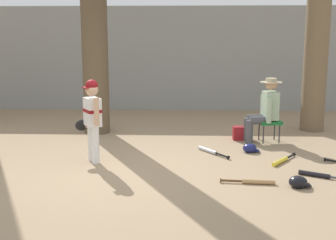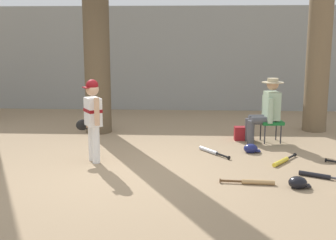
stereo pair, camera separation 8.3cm
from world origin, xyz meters
name	(u,v)px [view 1 (the left image)]	position (x,y,z in m)	size (l,w,h in m)	color
ground_plane	(124,173)	(0.00, 0.00, 0.00)	(60.00, 60.00, 0.00)	#937A5B
concrete_back_wall	(153,59)	(0.00, 5.78, 1.37)	(18.00, 0.36, 2.74)	gray
tree_near_player	(94,8)	(-0.94, 2.74, 2.50)	(0.84, 0.84, 5.87)	brown
tree_behind_spectator	(319,7)	(3.57, 3.13, 2.53)	(0.75, 0.75, 5.83)	brown
young_ballplayer	(92,115)	(-0.57, 0.58, 0.74)	(0.50, 0.52, 1.31)	white
folding_stool	(269,123)	(2.46, 2.05, 0.36)	(0.44, 0.44, 0.41)	#196B2D
seated_spectator	(265,108)	(2.37, 2.04, 0.64)	(0.67, 0.54, 1.20)	#47474C
handbag_beside_stool	(242,133)	(1.97, 2.17, 0.13)	(0.34, 0.18, 0.26)	maroon
bat_black_composite	(319,175)	(2.76, -0.08, 0.03)	(0.67, 0.41, 0.07)	black
bat_wood_tan	(254,182)	(1.81, -0.40, 0.03)	(0.73, 0.12, 0.07)	tan
bat_yellow_trainer	(282,161)	(2.40, 0.63, 0.03)	(0.51, 0.67, 0.07)	yellow
bat_aluminum_silver	(210,151)	(1.31, 1.17, 0.03)	(0.50, 0.67, 0.07)	#B7BCC6
batting_helmet_navy	(250,148)	(1.99, 1.25, 0.07)	(0.28, 0.22, 0.16)	navy
batting_helmet_black	(298,182)	(2.37, -0.51, 0.07)	(0.29, 0.22, 0.16)	black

